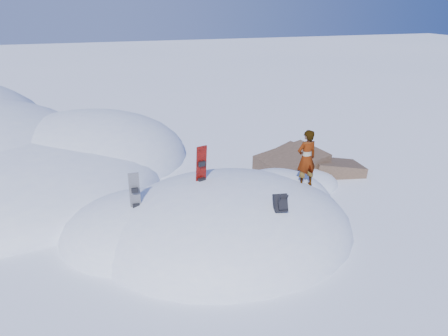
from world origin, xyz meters
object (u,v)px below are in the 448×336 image
object	(u,v)px
snowboard_dark	(135,199)
person	(306,158)
snowboard_red	(201,174)
backpack	(281,203)

from	to	relation	value
snowboard_dark	person	world-z (taller)	person
snowboard_red	person	distance (m)	2.98
snowboard_dark	person	xyz separation A→B (m)	(4.76, -0.03, 0.58)
snowboard_red	backpack	xyz separation A→B (m)	(1.44, -1.92, -0.20)
snowboard_red	snowboard_dark	bearing A→B (deg)	172.13
backpack	person	distance (m)	2.27
snowboard_red	backpack	size ratio (longest dim) A/B	3.08
snowboard_red	snowboard_dark	world-z (taller)	snowboard_red
snowboard_dark	backpack	bearing A→B (deg)	-25.57
backpack	person	world-z (taller)	person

